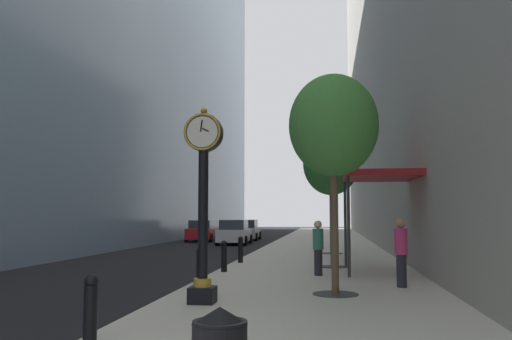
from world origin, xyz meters
TOP-DOWN VIEW (x-y plane):
  - ground_plane at (0.00, 27.00)m, footprint 110.00×110.00m
  - sidewalk_right at (3.38, 30.00)m, footprint 6.75×80.00m
  - street_clock at (1.10, 7.71)m, footprint 0.84×0.55m
  - bollard_nearest at (0.35, 3.86)m, footprint 0.21×0.21m
  - bollard_third at (0.35, 10.56)m, footprint 0.21×0.21m
  - bollard_fourth at (0.35, 13.92)m, footprint 0.21×0.21m
  - bollard_fifth at (0.35, 17.27)m, footprint 0.21×0.21m
  - street_tree_near at (3.97, 9.36)m, footprint 2.19×2.19m
  - street_tree_mid_near at (3.97, 16.02)m, footprint 2.30×2.30m
  - street_tree_mid_far at (3.97, 22.69)m, footprint 2.75×2.75m
  - pedestrian_walking at (5.72, 10.85)m, footprint 0.42×0.51m
  - pedestrian_by_clock at (3.49, 13.26)m, footprint 0.44×0.44m
  - storefront_awning at (5.51, 14.51)m, footprint 2.40×3.60m
  - car_red_near at (-5.64, 35.74)m, footprint 2.17×4.58m
  - car_white_mid at (-2.54, 31.98)m, footprint 2.16×4.06m
  - car_silver_far at (-2.63, 37.84)m, footprint 2.18×4.34m

SIDE VIEW (x-z plane):
  - ground_plane at x=0.00m, z-range 0.00..0.00m
  - sidewalk_right at x=3.38m, z-range 0.00..0.14m
  - bollard_nearest at x=0.35m, z-range 0.16..1.20m
  - bollard_third at x=0.35m, z-range 0.16..1.20m
  - bollard_fourth at x=0.35m, z-range 0.16..1.20m
  - bollard_fifth at x=0.35m, z-range 0.16..1.20m
  - car_red_near at x=-5.64m, z-range -0.02..1.58m
  - car_silver_far at x=-2.63m, z-range -0.02..1.60m
  - car_white_mid at x=-2.54m, z-range -0.03..1.64m
  - pedestrian_by_clock at x=3.49m, z-range 0.19..1.91m
  - pedestrian_walking at x=5.72m, z-range 0.20..2.00m
  - street_clock at x=1.10m, z-range 0.35..4.63m
  - storefront_awning at x=5.51m, z-range 1.63..4.93m
  - street_tree_near at x=3.97m, z-range 1.53..6.88m
  - street_tree_mid_far at x=3.97m, z-range 1.55..7.56m
  - street_tree_mid_near at x=3.97m, z-range 1.94..8.26m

